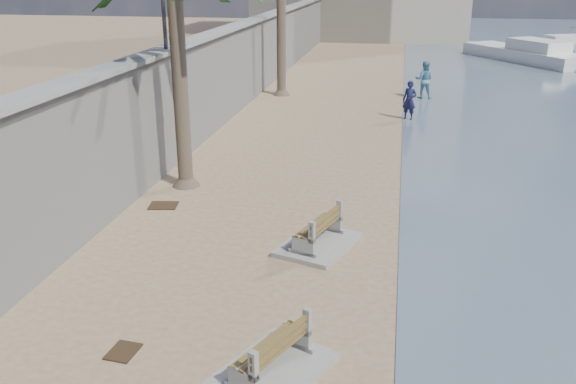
{
  "coord_description": "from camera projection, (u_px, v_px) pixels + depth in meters",
  "views": [
    {
      "loc": [
        1.79,
        -5.46,
        5.88
      ],
      "look_at": [
        -0.5,
        7.0,
        1.2
      ],
      "focal_mm": 38.0,
      "sensor_mm": 36.0,
      "label": 1
    }
  ],
  "objects": [
    {
      "name": "debris_d",
      "position": [
        123.0,
        352.0,
        9.9
      ],
      "size": [
        0.49,
        0.59,
        0.03
      ],
      "primitive_type": "cube",
      "rotation": [
        0.0,
        0.0,
        4.62
      ],
      "color": "#382616",
      "rests_on": "ground_plane"
    },
    {
      "name": "person_b",
      "position": [
        424.0,
        78.0,
        28.78
      ],
      "size": [
        0.99,
        0.79,
        1.96
      ],
      "primitive_type": "imported",
      "rotation": [
        0.0,
        0.0,
        3.07
      ],
      "color": "teal",
      "rests_on": "ground_plane"
    },
    {
      "name": "debris_c",
      "position": [
        163.0,
        205.0,
        15.97
      ],
      "size": [
        0.81,
        0.69,
        0.03
      ],
      "primitive_type": "cube",
      "rotation": [
        0.0,
        0.0,
        3.31
      ],
      "color": "#382616",
      "rests_on": "ground_plane"
    },
    {
      "name": "yacht_far",
      "position": [
        524.0,
        56.0,
        40.57
      ],
      "size": [
        7.37,
        9.36,
        1.5
      ],
      "primitive_type": null,
      "rotation": [
        0.0,
        0.0,
        2.15
      ],
      "color": "silver",
      "rests_on": "bay_water"
    },
    {
      "name": "wall_cap",
      "position": [
        234.0,
        27.0,
        25.49
      ],
      "size": [
        0.8,
        70.0,
        0.12
      ],
      "primitive_type": "cube",
      "color": "gray",
      "rests_on": "seawall"
    },
    {
      "name": "bench_far",
      "position": [
        318.0,
        232.0,
        13.54
      ],
      "size": [
        1.87,
        2.27,
        0.82
      ],
      "color": "gray",
      "rests_on": "ground_plane"
    },
    {
      "name": "person_a",
      "position": [
        410.0,
        98.0,
        24.74
      ],
      "size": [
        0.78,
        0.66,
        1.83
      ],
      "primitive_type": "imported",
      "rotation": [
        0.0,
        0.0,
        -0.39
      ],
      "color": "#15173A",
      "rests_on": "ground_plane"
    },
    {
      "name": "bench_near",
      "position": [
        272.0,
        355.0,
        9.26
      ],
      "size": [
        1.96,
        2.26,
        0.79
      ],
      "color": "gray",
      "rests_on": "ground_plane"
    },
    {
      "name": "seawall",
      "position": [
        235.0,
        70.0,
        26.11
      ],
      "size": [
        0.45,
        70.0,
        3.5
      ],
      "primitive_type": "cube",
      "color": "gray",
      "rests_on": "ground_plane"
    }
  ]
}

